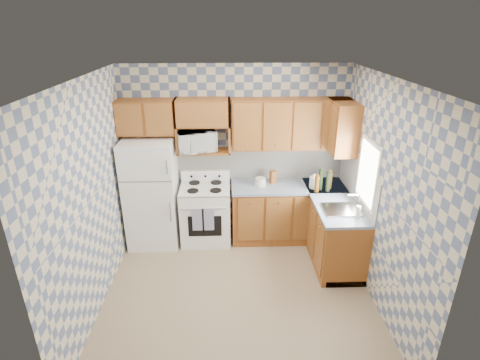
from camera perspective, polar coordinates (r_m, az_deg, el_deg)
The scene contains 30 objects.
floor at distance 5.12m, azimuth -0.28°, elevation -16.40°, with size 3.40×3.40×0.00m, color #8B7456.
back_wall at distance 5.86m, azimuth -0.78°, elevation 4.16°, with size 3.40×0.02×2.70m, color slate.
right_wall at distance 4.74m, azimuth 20.70°, elevation -2.19°, with size 0.02×3.20×2.70m, color slate.
backsplash_back at distance 5.93m, azimuth 3.11°, elevation 2.80°, with size 2.60×0.01×0.56m, color white.
backsplash_right at distance 5.48m, azimuth 17.40°, elevation -0.04°, with size 0.01×1.60×0.56m, color white.
refrigerator at distance 5.85m, azimuth -13.27°, elevation -1.94°, with size 0.75×0.70×1.68m, color white.
stove_body at distance 5.94m, azimuth -5.22°, elevation -5.18°, with size 0.76×0.65×0.90m, color white.
cooktop at distance 5.74m, azimuth -5.38°, elevation -1.18°, with size 0.76×0.65×0.03m, color silver.
backguard at distance 5.95m, azimuth -5.28°, elevation 0.75°, with size 0.76×0.08×0.17m, color white.
dish_towel_left at distance 5.60m, azimuth -6.41°, elevation -5.98°, with size 0.17×0.03×0.36m, color navy.
dish_towel_right at distance 5.59m, azimuth -4.88°, elevation -5.97°, with size 0.17×0.03×0.36m, color navy.
base_cabinets_back at distance 6.03m, azimuth 7.23°, elevation -4.93°, with size 1.75×0.60×0.88m, color brown.
base_cabinets_right at distance 5.72m, azimuth 13.73°, elevation -7.10°, with size 0.60×1.60×0.88m, color brown.
countertop_back at distance 5.82m, azimuth 7.46°, elevation -0.95°, with size 1.77×0.63×0.04m, color slate.
countertop_right at distance 5.51m, azimuth 14.13°, elevation -2.95°, with size 0.63×1.60×0.04m, color slate.
upper_cabinets_back at distance 5.64m, azimuth 7.74°, elevation 8.48°, with size 1.75×0.33×0.74m, color brown.
upper_cabinets_fridge at distance 5.66m, azimuth -14.13°, elevation 9.29°, with size 0.82×0.33×0.50m, color brown.
upper_cabinets_right at distance 5.63m, azimuth 15.26°, elevation 7.85°, with size 0.33×0.70×0.74m, color brown.
microwave_shelf at distance 5.69m, azimuth -5.49°, elevation 4.36°, with size 0.80×0.33×0.03m, color brown.
microwave at distance 5.63m, azimuth -6.77°, elevation 5.93°, with size 0.56×0.38×0.31m, color white.
sink at distance 5.20m, azimuth 15.20°, elevation -4.40°, with size 0.48×0.40×0.03m, color #B7B7BC.
window at distance 5.08m, azimuth 18.89°, elevation 0.99°, with size 0.02×0.66×0.86m, color white.
bottle_0 at distance 5.69m, azimuth 12.17°, elevation 0.04°, with size 0.07×0.07×0.31m, color black.
bottle_1 at distance 5.66m, azimuth 13.28°, elevation -0.28°, with size 0.07×0.07×0.29m, color black.
bottle_2 at distance 5.77m, azimuth 13.51°, elevation 0.03°, with size 0.07×0.07×0.27m, color #613D0D.
bottle_3 at distance 5.61m, azimuth 11.63°, elevation -0.58°, with size 0.07×0.07×0.25m, color #613D0D.
knife_block at distance 5.83m, azimuth 5.06°, elevation 0.49°, with size 0.09×0.09×0.20m, color brown.
electric_kettle at distance 5.75m, azimuth 11.21°, elevation -0.35°, with size 0.14×0.14×0.18m, color white.
food_containers at distance 5.75m, azimuth 3.12°, elevation -0.23°, with size 0.18×0.18×0.12m, color silver, non-canonical shape.
soap_bottle at distance 5.02m, azimuth 17.57°, elevation -4.68°, with size 0.06×0.06×0.17m, color silver.
Camera 1 is at (-0.11, -3.94, 3.26)m, focal length 28.00 mm.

